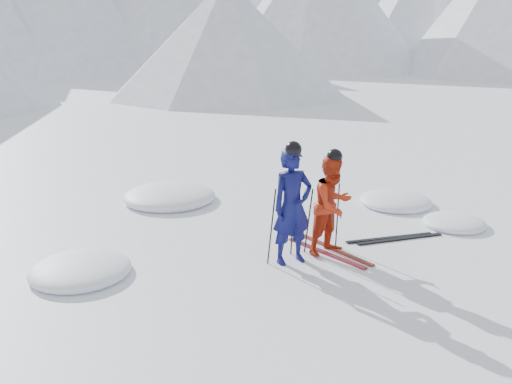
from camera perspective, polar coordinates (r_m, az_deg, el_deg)
ground at (r=9.92m, az=9.38°, el=-5.01°), size 160.00×160.00×0.00m
skier_blue at (r=8.60m, az=3.84°, el=-1.54°), size 0.77×0.59×1.89m
skier_red at (r=9.07m, az=8.06°, el=-1.37°), size 0.82×0.64×1.68m
pole_blue_left at (r=8.62m, az=1.65°, el=-3.68°), size 0.12×0.09×1.26m
pole_blue_right at (r=9.03m, az=3.88°, el=-2.75°), size 0.12×0.07×1.26m
pole_red_left at (r=9.12m, az=5.55°, el=-3.05°), size 0.11×0.09×1.12m
pole_red_right at (r=9.47m, az=8.57°, el=-2.42°), size 0.11×0.08×1.12m
ski_worn_left at (r=9.28m, az=7.34°, el=-6.38°), size 0.14×1.70×0.03m
ski_worn_right at (r=9.44m, az=8.36°, el=-6.01°), size 0.16×1.70×0.03m
ski_loose_a at (r=10.14m, az=13.89°, el=-4.72°), size 1.59×0.76×0.03m
ski_loose_b at (r=10.14m, az=14.91°, el=-4.80°), size 1.61×0.71×0.03m
snow_lumps at (r=11.07m, az=-2.58°, el=-2.51°), size 8.25×6.51×0.45m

